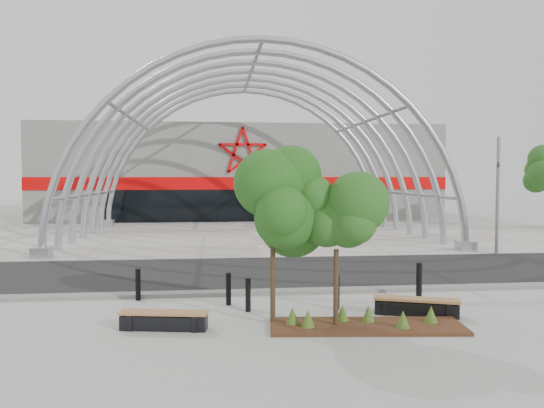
% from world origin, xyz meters
% --- Properties ---
extents(ground, '(140.00, 140.00, 0.00)m').
position_xyz_m(ground, '(0.00, 0.00, 0.00)').
color(ground, '#9F9F99').
rests_on(ground, ground).
extents(road, '(140.00, 7.00, 0.02)m').
position_xyz_m(road, '(0.00, 3.50, 0.01)').
color(road, black).
rests_on(road, ground).
extents(forecourt, '(60.00, 17.00, 0.04)m').
position_xyz_m(forecourt, '(0.00, 15.50, 0.02)').
color(forecourt, '#A19C90').
rests_on(forecourt, ground).
extents(kerb, '(60.00, 0.50, 0.12)m').
position_xyz_m(kerb, '(0.00, -0.25, 0.06)').
color(kerb, slate).
rests_on(kerb, ground).
extents(arena_building, '(34.00, 15.24, 8.00)m').
position_xyz_m(arena_building, '(0.00, 33.45, 3.99)').
color(arena_building, slate).
rests_on(arena_building, ground).
extents(vault_canopy, '(20.80, 15.80, 20.36)m').
position_xyz_m(vault_canopy, '(0.00, 15.50, 0.02)').
color(vault_canopy, '#A1A7AC').
rests_on(vault_canopy, ground).
extents(planting_bed, '(4.81, 1.89, 0.50)m').
position_xyz_m(planting_bed, '(1.37, -4.20, 0.12)').
color(planting_bed, '#351A0E').
rests_on(planting_bed, ground).
extents(signal_pole, '(0.42, 0.76, 5.52)m').
position_xyz_m(signal_pole, '(10.94, 6.86, 2.89)').
color(signal_pole, gray).
rests_on(signal_pole, ground).
extents(street_tree_0, '(1.79, 1.79, 4.09)m').
position_xyz_m(street_tree_0, '(-0.81, -3.65, 2.94)').
color(street_tree_0, black).
rests_on(street_tree_0, ground).
extents(street_tree_1, '(1.59, 1.59, 3.77)m').
position_xyz_m(street_tree_1, '(0.68, -4.14, 2.71)').
color(street_tree_1, '#2C2215').
rests_on(street_tree_1, ground).
extents(bench_0, '(2.18, 0.83, 0.45)m').
position_xyz_m(bench_0, '(-3.47, -3.83, 0.22)').
color(bench_0, black).
rests_on(bench_0, ground).
extents(bench_1, '(2.24, 1.21, 0.46)m').
position_xyz_m(bench_1, '(3.07, -3.23, 0.23)').
color(bench_1, black).
rests_on(bench_1, ground).
extents(bollard_0, '(0.15, 0.15, 0.94)m').
position_xyz_m(bollard_0, '(-4.52, -0.67, 0.47)').
color(bollard_0, black).
rests_on(bollard_0, ground).
extents(bollard_1, '(0.15, 0.15, 0.92)m').
position_xyz_m(bollard_1, '(-1.34, -2.35, 0.46)').
color(bollard_1, black).
rests_on(bollard_1, ground).
extents(bollard_2, '(0.15, 0.15, 0.93)m').
position_xyz_m(bollard_2, '(-1.86, -1.56, 0.47)').
color(bollard_2, black).
rests_on(bollard_2, ground).
extents(bollard_3, '(0.15, 0.15, 0.96)m').
position_xyz_m(bollard_3, '(1.13, -2.35, 0.48)').
color(bollard_3, black).
rests_on(bollard_3, ground).
extents(bollard_4, '(0.17, 0.17, 1.09)m').
position_xyz_m(bollard_4, '(3.88, -1.39, 0.54)').
color(bollard_4, black).
rests_on(bollard_4, ground).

